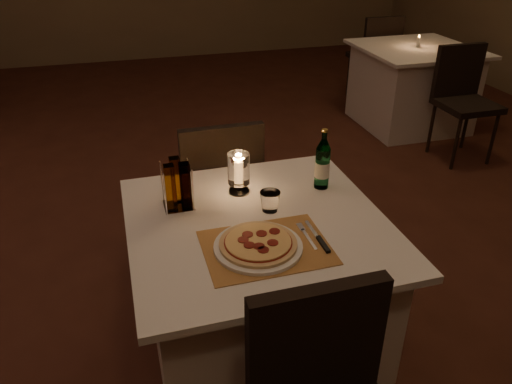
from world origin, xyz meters
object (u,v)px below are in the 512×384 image
object	(u,v)px
main_table	(257,293)
water_bottle	(322,164)
tumbler	(270,201)
pizza	(258,243)
plate	(258,247)
hurricane_candle	(239,170)
neighbor_table_right	(411,87)
chair_far	(220,182)

from	to	relation	value
main_table	water_bottle	distance (m)	0.62
main_table	tumbler	size ratio (longest dim) A/B	12.06
tumbler	pizza	bearing A→B (deg)	-116.38
pizza	plate	bearing A→B (deg)	173.61
water_bottle	hurricane_candle	world-z (taller)	water_bottle
plate	neighbor_table_right	world-z (taller)	plate
main_table	tumbler	world-z (taller)	tumbler
main_table	water_bottle	bearing A→B (deg)	28.99
tumbler	neighbor_table_right	xyz separation A→B (m)	(2.14, 2.33, -0.41)
water_bottle	neighbor_table_right	distance (m)	2.93
hurricane_candle	pizza	bearing A→B (deg)	-95.29
chair_far	water_bottle	bearing A→B (deg)	-56.27
chair_far	main_table	bearing A→B (deg)	-90.00
main_table	pizza	distance (m)	0.44
pizza	hurricane_candle	bearing A→B (deg)	84.71
main_table	chair_far	distance (m)	0.74
plate	water_bottle	distance (m)	0.55
plate	neighbor_table_right	xyz separation A→B (m)	(2.26, 2.58, -0.38)
plate	water_bottle	bearing A→B (deg)	43.12
main_table	chair_far	size ratio (longest dim) A/B	1.11
plate	hurricane_candle	world-z (taller)	hurricane_candle
chair_far	water_bottle	xyz separation A→B (m)	(0.35, -0.52, 0.30)
plate	pizza	bearing A→B (deg)	-6.39
plate	water_bottle	xyz separation A→B (m)	(0.40, 0.37, 0.10)
plate	water_bottle	size ratio (longest dim) A/B	1.18
pizza	water_bottle	size ratio (longest dim) A/B	1.03
hurricane_candle	neighbor_table_right	world-z (taller)	hurricane_candle
main_table	hurricane_candle	world-z (taller)	hurricane_candle
chair_far	water_bottle	distance (m)	0.69
plate	tumbler	distance (m)	0.28
tumbler	water_bottle	world-z (taller)	water_bottle
neighbor_table_right	chair_far	bearing A→B (deg)	-142.68
chair_far	neighbor_table_right	size ratio (longest dim) A/B	0.90
chair_far	neighbor_table_right	bearing A→B (deg)	37.32
water_bottle	neighbor_table_right	xyz separation A→B (m)	(1.86, 2.21, -0.48)
tumbler	hurricane_candle	bearing A→B (deg)	114.32
chair_far	tumbler	world-z (taller)	chair_far
hurricane_candle	neighbor_table_right	bearing A→B (deg)	44.09
neighbor_table_right	main_table	bearing A→B (deg)	-132.65
chair_far	plate	world-z (taller)	chair_far
plate	tumbler	size ratio (longest dim) A/B	3.86
pizza	water_bottle	bearing A→B (deg)	43.13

